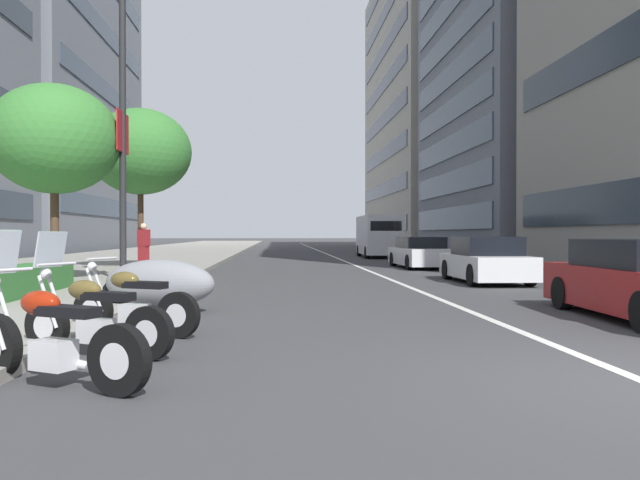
{
  "coord_description": "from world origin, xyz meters",
  "views": [
    {
      "loc": [
        -5.64,
        3.57,
        1.44
      ],
      "look_at": [
        10.02,
        2.48,
        1.28
      ],
      "focal_mm": 35.2,
      "sensor_mm": 36.0,
      "label": 1
    }
  ],
  "objects_px": {
    "motorcycle_nearest_camera": "(93,319)",
    "street_lamp_with_banners": "(135,96)",
    "motorcycle_by_sign_pole": "(133,306)",
    "street_tree_far_plaza": "(54,140)",
    "delivery_van_ahead": "(379,235)",
    "car_mid_block_traffic": "(420,253)",
    "motorcycle_mid_row": "(50,340)",
    "car_following_behind": "(486,261)",
    "motorcycle_far_end_row": "(158,284)",
    "pedestrian_on_plaza": "(144,246)",
    "street_tree_by_lamp_post": "(140,152)"
  },
  "relations": [
    {
      "from": "motorcycle_by_sign_pole",
      "to": "street_tree_far_plaza",
      "type": "xyz_separation_m",
      "value": [
        8.04,
        3.85,
        3.53
      ]
    },
    {
      "from": "motorcycle_mid_row",
      "to": "street_tree_far_plaza",
      "type": "height_order",
      "value": "street_tree_far_plaza"
    },
    {
      "from": "motorcycle_mid_row",
      "to": "street_tree_far_plaza",
      "type": "xyz_separation_m",
      "value": [
        11.05,
        3.76,
        3.5
      ]
    },
    {
      "from": "street_tree_far_plaza",
      "to": "street_tree_by_lamp_post",
      "type": "bearing_deg",
      "value": -5.87
    },
    {
      "from": "motorcycle_by_sign_pole",
      "to": "car_mid_block_traffic",
      "type": "xyz_separation_m",
      "value": [
        16.94,
        -8.04,
        0.21
      ]
    },
    {
      "from": "motorcycle_mid_row",
      "to": "motorcycle_nearest_camera",
      "type": "relative_size",
      "value": 1.02
    },
    {
      "from": "car_mid_block_traffic",
      "to": "delivery_van_ahead",
      "type": "bearing_deg",
      "value": -2.49
    },
    {
      "from": "motorcycle_mid_row",
      "to": "motorcycle_by_sign_pole",
      "type": "bearing_deg",
      "value": -63.07
    },
    {
      "from": "street_lamp_with_banners",
      "to": "motorcycle_by_sign_pole",
      "type": "bearing_deg",
      "value": -167.7
    },
    {
      "from": "street_tree_by_lamp_post",
      "to": "pedestrian_on_plaza",
      "type": "xyz_separation_m",
      "value": [
        -1.05,
        -0.33,
        -3.55
      ]
    },
    {
      "from": "car_mid_block_traffic",
      "to": "street_tree_far_plaza",
      "type": "relative_size",
      "value": 0.87
    },
    {
      "from": "motorcycle_nearest_camera",
      "to": "motorcycle_far_end_row",
      "type": "distance_m",
      "value": 4.09
    },
    {
      "from": "street_tree_far_plaza",
      "to": "pedestrian_on_plaza",
      "type": "relative_size",
      "value": 3.13
    },
    {
      "from": "delivery_van_ahead",
      "to": "street_lamp_with_banners",
      "type": "relative_size",
      "value": 0.69
    },
    {
      "from": "motorcycle_nearest_camera",
      "to": "street_lamp_with_banners",
      "type": "distance_m",
      "value": 10.99
    },
    {
      "from": "motorcycle_far_end_row",
      "to": "pedestrian_on_plaza",
      "type": "xyz_separation_m",
      "value": [
        11.51,
        2.66,
        0.47
      ]
    },
    {
      "from": "car_mid_block_traffic",
      "to": "motorcycle_mid_row",
      "type": "bearing_deg",
      "value": 156.27
    },
    {
      "from": "motorcycle_mid_row",
      "to": "motorcycle_by_sign_pole",
      "type": "height_order",
      "value": "motorcycle_mid_row"
    },
    {
      "from": "motorcycle_nearest_camera",
      "to": "motorcycle_far_end_row",
      "type": "xyz_separation_m",
      "value": [
        4.08,
        0.0,
        0.09
      ]
    },
    {
      "from": "motorcycle_mid_row",
      "to": "street_tree_by_lamp_post",
      "type": "height_order",
      "value": "street_tree_by_lamp_post"
    },
    {
      "from": "motorcycle_by_sign_pole",
      "to": "street_tree_far_plaza",
      "type": "height_order",
      "value": "street_tree_far_plaza"
    },
    {
      "from": "motorcycle_nearest_camera",
      "to": "car_following_behind",
      "type": "distance_m",
      "value": 13.41
    },
    {
      "from": "street_tree_by_lamp_post",
      "to": "delivery_van_ahead",
      "type": "bearing_deg",
      "value": -39.94
    },
    {
      "from": "car_mid_block_traffic",
      "to": "motorcycle_nearest_camera",
      "type": "bearing_deg",
      "value": 154.52
    },
    {
      "from": "motorcycle_by_sign_pole",
      "to": "street_tree_by_lamp_post",
      "type": "height_order",
      "value": "street_tree_by_lamp_post"
    },
    {
      "from": "car_mid_block_traffic",
      "to": "street_tree_by_lamp_post",
      "type": "height_order",
      "value": "street_tree_by_lamp_post"
    },
    {
      "from": "motorcycle_by_sign_pole",
      "to": "car_following_behind",
      "type": "bearing_deg",
      "value": -107.27
    },
    {
      "from": "motorcycle_far_end_row",
      "to": "car_following_behind",
      "type": "xyz_separation_m",
      "value": [
        6.43,
        -8.33,
        0.1
      ]
    },
    {
      "from": "motorcycle_nearest_camera",
      "to": "street_tree_by_lamp_post",
      "type": "distance_m",
      "value": 17.4
    },
    {
      "from": "motorcycle_nearest_camera",
      "to": "street_lamp_with_banners",
      "type": "height_order",
      "value": "street_lamp_with_banners"
    },
    {
      "from": "car_mid_block_traffic",
      "to": "delivery_van_ahead",
      "type": "distance_m",
      "value": 11.8
    },
    {
      "from": "motorcycle_by_sign_pole",
      "to": "street_lamp_with_banners",
      "type": "relative_size",
      "value": 0.23
    },
    {
      "from": "motorcycle_by_sign_pole",
      "to": "motorcycle_far_end_row",
      "type": "height_order",
      "value": "motorcycle_by_sign_pole"
    },
    {
      "from": "motorcycle_nearest_camera",
      "to": "motorcycle_by_sign_pole",
      "type": "xyz_separation_m",
      "value": [
        1.48,
        -0.13,
        -0.02
      ]
    },
    {
      "from": "car_mid_block_traffic",
      "to": "street_tree_far_plaza",
      "type": "distance_m",
      "value": 15.22
    },
    {
      "from": "delivery_van_ahead",
      "to": "street_tree_by_lamp_post",
      "type": "height_order",
      "value": "street_tree_by_lamp_post"
    },
    {
      "from": "delivery_van_ahead",
      "to": "pedestrian_on_plaza",
      "type": "height_order",
      "value": "delivery_van_ahead"
    },
    {
      "from": "car_following_behind",
      "to": "street_tree_far_plaza",
      "type": "height_order",
      "value": "street_tree_far_plaza"
    },
    {
      "from": "delivery_van_ahead",
      "to": "street_tree_far_plaza",
      "type": "xyz_separation_m",
      "value": [
        -20.68,
        12.08,
        2.59
      ]
    },
    {
      "from": "delivery_van_ahead",
      "to": "pedestrian_on_plaza",
      "type": "bearing_deg",
      "value": 144.1
    },
    {
      "from": "street_lamp_with_banners",
      "to": "street_tree_by_lamp_post",
      "type": "distance_m",
      "value": 7.03
    },
    {
      "from": "delivery_van_ahead",
      "to": "motorcycle_nearest_camera",
      "type": "bearing_deg",
      "value": 165.66
    },
    {
      "from": "delivery_van_ahead",
      "to": "pedestrian_on_plaza",
      "type": "xyz_separation_m",
      "value": [
        -14.61,
        11.02,
        -0.36
      ]
    },
    {
      "from": "motorcycle_mid_row",
      "to": "street_tree_by_lamp_post",
      "type": "bearing_deg",
      "value": -51.85
    },
    {
      "from": "car_mid_block_traffic",
      "to": "street_tree_far_plaza",
      "type": "xyz_separation_m",
      "value": [
        -8.9,
        11.89,
        3.32
      ]
    },
    {
      "from": "motorcycle_mid_row",
      "to": "car_following_behind",
      "type": "relative_size",
      "value": 0.49
    },
    {
      "from": "pedestrian_on_plaza",
      "to": "motorcycle_nearest_camera",
      "type": "bearing_deg",
      "value": 35.99
    },
    {
      "from": "motorcycle_mid_row",
      "to": "motorcycle_nearest_camera",
      "type": "distance_m",
      "value": 1.53
    },
    {
      "from": "street_tree_by_lamp_post",
      "to": "car_following_behind",
      "type": "bearing_deg",
      "value": -118.41
    },
    {
      "from": "car_mid_block_traffic",
      "to": "delivery_van_ahead",
      "type": "relative_size",
      "value": 0.77
    }
  ]
}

